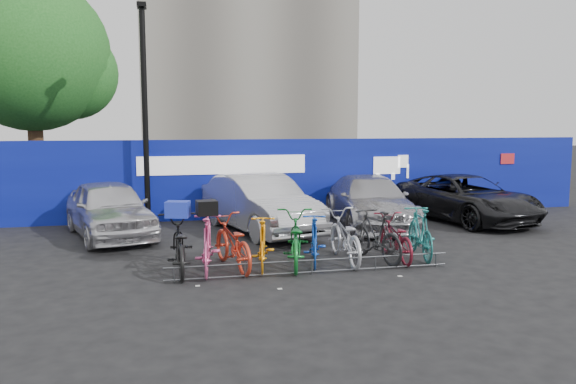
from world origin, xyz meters
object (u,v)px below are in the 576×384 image
object	(u,v)px
lamppost	(145,109)
bike_3	(263,243)
bike_6	(344,237)
bike_8	(395,238)
car_0	(109,209)
car_2	(370,201)
bike_rack	(312,266)
bike_4	(295,239)
tree	(39,58)
bike_1	(207,244)
car_3	(465,198)
bike_2	(232,243)
bike_7	(376,235)
car_1	(260,204)
bike_9	(420,232)
bike_5	(314,240)
bike_0	(179,245)

from	to	relation	value
lamppost	bike_3	world-z (taller)	lamppost
bike_6	bike_8	distance (m)	1.12
car_0	car_2	distance (m)	7.07
bike_rack	bike_4	xyz separation A→B (m)	(-0.17, 0.69, 0.39)
tree	car_2	size ratio (longest dim) A/B	1.65
bike_rack	bike_4	world-z (taller)	bike_4
bike_3	bike_1	bearing A→B (deg)	12.10
car_3	bike_6	size ratio (longest dim) A/B	2.37
tree	bike_3	xyz separation A→B (m)	(5.93, -9.99, -4.56)
tree	bike_6	bearing A→B (deg)	-52.05
tree	bike_2	distance (m)	12.12
bike_3	bike_7	distance (m)	2.42
bike_3	bike_4	bearing A→B (deg)	-166.46
car_1	bike_6	xyz separation A→B (m)	(1.17, -3.59, -0.22)
tree	bike_7	bearing A→B (deg)	-49.95
bike_7	bike_9	xyz separation A→B (m)	(1.05, 0.09, -0.00)
car_1	bike_6	bearing A→B (deg)	-88.39
bike_rack	bike_7	world-z (taller)	bike_7
tree	bike_4	distance (m)	12.78
car_3	bike_rack	bearing A→B (deg)	-153.73
bike_1	bike_9	bearing A→B (deg)	-171.30
bike_rack	bike_8	bearing A→B (deg)	19.93
bike_5	bike_3	bearing A→B (deg)	20.06
bike_2	bike_1	bearing A→B (deg)	1.62
car_2	bike_0	size ratio (longest dim) A/B	2.27
bike_1	bike_2	distance (m)	0.51
lamppost	bike_1	distance (m)	6.14
bike_1	bike_6	distance (m)	2.86
car_1	bike_7	xyz separation A→B (m)	(1.84, -3.68, -0.21)
bike_3	bike_6	distance (m)	1.76
bike_2	bike_9	world-z (taller)	bike_9
bike_3	bike_5	xyz separation A→B (m)	(1.10, 0.12, -0.01)
bike_6	bike_5	bearing A→B (deg)	3.34
bike_3	bike_4	size ratio (longest dim) A/B	0.81
bike_1	bike_7	world-z (taller)	bike_1
car_0	bike_2	xyz separation A→B (m)	(2.67, -3.82, -0.19)
lamppost	car_0	size ratio (longest dim) A/B	1.43
bike_5	car_0	bearing A→B (deg)	-26.91
lamppost	bike_6	world-z (taller)	lamppost
tree	bike_7	size ratio (longest dim) A/B	4.24
car_1	bike_5	size ratio (longest dim) A/B	2.75
bike_6	bike_7	xyz separation A→B (m)	(0.67, -0.08, 0.01)
car_3	bike_8	world-z (taller)	car_3
car_1	bike_2	size ratio (longest dim) A/B	2.29
bike_9	bike_5	bearing A→B (deg)	10.83
lamppost	bike_8	distance (m)	7.93
bike_1	bike_4	world-z (taller)	bike_1
car_3	car_1	bearing A→B (deg)	171.03
bike_3	bike_0	bearing A→B (deg)	9.98
bike_2	bike_3	xyz separation A→B (m)	(0.61, -0.10, -0.02)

